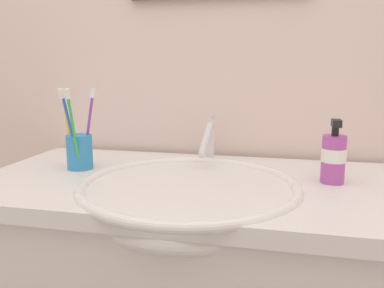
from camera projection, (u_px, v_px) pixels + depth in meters
The scene contains 9 objects.
tiled_wall_back at pixel (218, 53), 1.18m from camera, with size 2.25×0.04×2.40m, color beige.
sink_basin at pixel (189, 203), 0.90m from camera, with size 0.50×0.50×0.12m.
faucet at pixel (208, 139), 1.11m from camera, with size 0.02×0.17×0.13m.
toothbrush_cup at pixel (80, 152), 1.04m from camera, with size 0.07×0.07×0.09m, color #338CCC.
toothbrush_purple at pixel (89, 123), 1.02m from camera, with size 0.05×0.02×0.20m.
toothbrush_blue at pixel (69, 125), 0.99m from camera, with size 0.02×0.06×0.21m.
toothbrush_yellow at pixel (68, 125), 1.02m from camera, with size 0.03×0.02×0.20m.
toothbrush_green at pixel (73, 126), 0.98m from camera, with size 0.01×0.06×0.21m.
soap_dispenser at pixel (333, 157), 0.91m from camera, with size 0.06×0.06×0.15m.
Camera 1 is at (0.19, -0.90, 1.16)m, focal length 37.29 mm.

